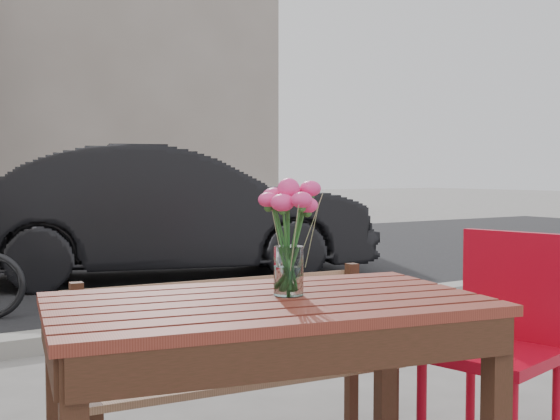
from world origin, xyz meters
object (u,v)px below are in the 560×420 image
main_vase (289,223)px  parked_car (168,213)px  red_chair (501,332)px  main_table (267,341)px

main_vase → parked_car: (1.95, 5.49, -0.29)m
main_vase → parked_car: size_ratio=0.08×
red_chair → parked_car: (0.90, 5.44, 0.19)m
parked_car → red_chair: bearing=-173.4°
main_table → main_vase: main_vase is taller
main_vase → red_chair: bearing=3.1°
main_table → main_vase: size_ratio=3.92×
main_table → main_vase: (0.08, 0.01, 0.36)m
red_chair → main_vase: size_ratio=2.60×
main_table → parked_car: size_ratio=0.32×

